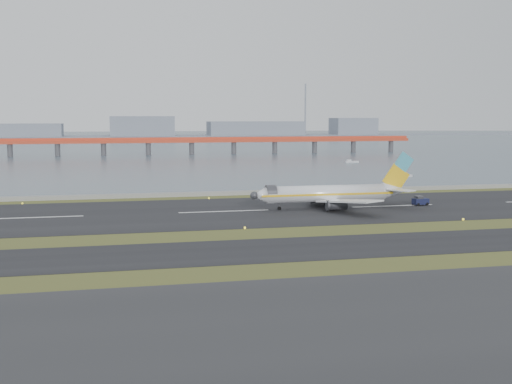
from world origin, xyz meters
TOP-DOWN VIEW (x-y plane):
  - ground at (0.00, 0.00)m, footprint 1000.00×1000.00m
  - apron_strip at (0.00, -55.00)m, footprint 1000.00×50.00m
  - taxiway_strip at (0.00, -12.00)m, footprint 1000.00×18.00m
  - runway_strip at (0.00, 30.00)m, footprint 1000.00×45.00m
  - seawall at (0.00, 60.00)m, footprint 1000.00×2.50m
  - bay_water at (0.00, 460.00)m, footprint 1400.00×800.00m
  - red_pier at (20.00, 250.00)m, footprint 260.00×5.00m
  - far_shoreline at (13.62, 620.00)m, footprint 1400.00×80.00m
  - airliner at (24.97, 29.53)m, footprint 38.52×32.89m
  - pushback_tug at (46.86, 29.69)m, footprint 3.81×2.51m
  - workboat_near at (74.90, 97.92)m, footprint 6.47×2.51m
  - workboat_far at (83.50, 169.04)m, footprint 6.39×2.54m

SIDE VIEW (x-z plane):
  - ground at x=0.00m, z-range 0.00..0.00m
  - bay_water at x=0.00m, z-range -0.65..0.65m
  - apron_strip at x=0.00m, z-range 0.00..0.10m
  - taxiway_strip at x=0.00m, z-range 0.00..0.10m
  - runway_strip at x=0.00m, z-range 0.00..0.10m
  - workboat_far at x=83.50m, z-range -0.28..1.23m
  - workboat_near at x=74.90m, z-range -0.28..1.25m
  - seawall at x=0.00m, z-range 0.00..1.00m
  - pushback_tug at x=46.86m, z-range -0.03..2.27m
  - airliner at x=24.97m, z-range -2.94..9.86m
  - far_shoreline at x=13.62m, z-range -24.18..36.32m
  - red_pier at x=20.00m, z-range 2.18..12.38m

